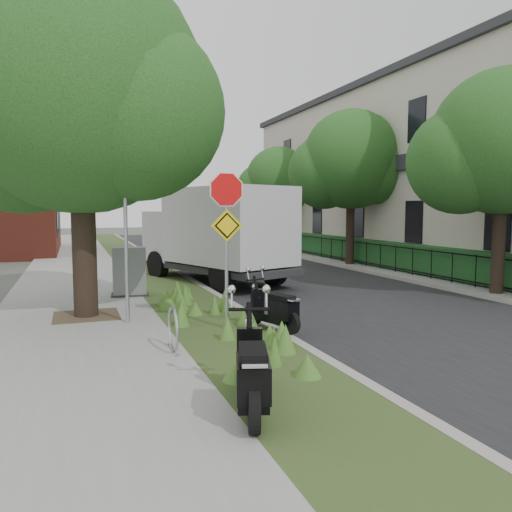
{
  "coord_description": "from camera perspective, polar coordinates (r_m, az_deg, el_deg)",
  "views": [
    {
      "loc": [
        -4.22,
        -8.76,
        2.5
      ],
      "look_at": [
        0.13,
        3.07,
        1.3
      ],
      "focal_mm": 35.0,
      "sensor_mm": 36.0,
      "label": 1
    }
  ],
  "objects": [
    {
      "name": "hedge_far",
      "position": [
        22.41,
        12.64,
        0.61
      ],
      "size": [
        1.0,
        24.0,
        1.1
      ],
      "primitive_type": "cube",
      "color": "#1A4A1F",
      "rests_on": "footpath_far"
    },
    {
      "name": "kerb_near",
      "position": [
        19.28,
        -8.9,
        -1.89
      ],
      "size": [
        0.2,
        60.0,
        0.13
      ],
      "primitive_type": "cube",
      "color": "#9E9991",
      "rests_on": "ground"
    },
    {
      "name": "far_tree_b",
      "position": [
        21.95,
        10.63,
        10.22
      ],
      "size": [
        4.83,
        4.31,
        6.56
      ],
      "color": "black",
      "rests_on": "ground"
    },
    {
      "name": "kerb_far",
      "position": [
        21.75,
        9.5,
        -1.07
      ],
      "size": [
        0.2,
        60.0,
        0.13
      ],
      "primitive_type": "cube",
      "color": "#9E9991",
      "rests_on": "ground"
    },
    {
      "name": "footpath_far",
      "position": [
        22.63,
        13.24,
        -0.9
      ],
      "size": [
        3.2,
        60.0,
        0.12
      ],
      "primitive_type": "cube",
      "color": "gray",
      "rests_on": "ground"
    },
    {
      "name": "box_truck",
      "position": [
        16.69,
        -4.41,
        2.9
      ],
      "size": [
        4.26,
        6.41,
        2.71
      ],
      "color": "#262628",
      "rests_on": "ground"
    },
    {
      "name": "far_tree_c",
      "position": [
        29.07,
        2.45,
        8.29
      ],
      "size": [
        4.37,
        3.89,
        5.93
      ],
      "color": "black",
      "rests_on": "ground"
    },
    {
      "name": "bare_post",
      "position": [
        10.62,
        -14.67,
        3.22
      ],
      "size": [
        0.08,
        0.08,
        4.0
      ],
      "color": "#A5A8AD",
      "rests_on": "ground"
    },
    {
      "name": "sign_assembly",
      "position": [
        9.76,
        -3.39,
        4.42
      ],
      "size": [
        0.94,
        0.08,
        3.22
      ],
      "color": "#A5A8AD",
      "rests_on": "ground"
    },
    {
      "name": "far_tree_a",
      "position": [
        15.62,
        26.09,
        10.88
      ],
      "size": [
        4.6,
        4.1,
        6.22
      ],
      "color": "black",
      "rests_on": "ground"
    },
    {
      "name": "bike_hoop",
      "position": [
        8.54,
        -9.45,
        -8.2
      ],
      "size": [
        0.06,
        0.78,
        0.77
      ],
      "color": "#A5A8AD",
      "rests_on": "ground"
    },
    {
      "name": "road",
      "position": [
        20.26,
        0.86,
        -1.65
      ],
      "size": [
        7.0,
        60.0,
        0.01
      ],
      "primitive_type": "cube",
      "color": "black",
      "rests_on": "ground"
    },
    {
      "name": "street_tree_main",
      "position": [
        11.85,
        -19.93,
        16.33
      ],
      "size": [
        6.21,
        5.54,
        7.66
      ],
      "color": "black",
      "rests_on": "ground"
    },
    {
      "name": "verge",
      "position": [
        19.11,
        -11.84,
        -2.02
      ],
      "size": [
        2.0,
        60.0,
        0.12
      ],
      "primitive_type": "cube",
      "color": "#384D21",
      "rests_on": "ground"
    },
    {
      "name": "scooter_far",
      "position": [
        9.77,
        2.42,
        -6.53
      ],
      "size": [
        0.68,
        1.47,
        0.73
      ],
      "color": "black",
      "rests_on": "ground"
    },
    {
      "name": "ground",
      "position": [
        10.04,
        5.44,
        -9.0
      ],
      "size": [
        120.0,
        120.0,
        0.0
      ],
      "primitive_type": "plane",
      "color": "#4C5147",
      "rests_on": "ground"
    },
    {
      "name": "sidewalk_near",
      "position": [
        18.92,
        -20.11,
        -2.31
      ],
      "size": [
        3.5,
        60.0,
        0.12
      ],
      "primitive_type": "cube",
      "color": "gray",
      "rests_on": "ground"
    },
    {
      "name": "terrace_houses",
      "position": [
        24.53,
        19.97,
        8.98
      ],
      "size": [
        7.4,
        26.4,
        8.2
      ],
      "color": "beige",
      "rests_on": "ground"
    },
    {
      "name": "scooter_near",
      "position": [
        5.87,
        -0.46,
        -14.13
      ],
      "size": [
        0.71,
        1.74,
        0.85
      ],
      "color": "black",
      "rests_on": "ground"
    },
    {
      "name": "utility_cabinet",
      "position": [
        14.14,
        -14.27,
        -1.81
      ],
      "size": [
        1.06,
        0.76,
        1.33
      ],
      "color": "#262628",
      "rests_on": "ground"
    },
    {
      "name": "fence_far",
      "position": [
        22.04,
        11.11,
        0.56
      ],
      "size": [
        0.04,
        24.0,
        1.0
      ],
      "color": "black",
      "rests_on": "ground"
    }
  ]
}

